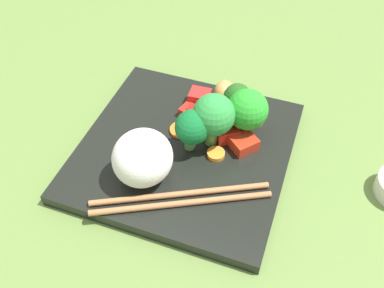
# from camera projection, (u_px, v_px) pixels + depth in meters

# --- Properties ---
(ground_plane) EXTENTS (1.10, 1.10, 0.02)m
(ground_plane) POSITION_uv_depth(u_px,v_px,m) (185.00, 160.00, 0.58)
(ground_plane) COLOR #5D7A39
(square_plate) EXTENTS (0.27, 0.27, 0.02)m
(square_plate) POSITION_uv_depth(u_px,v_px,m) (185.00, 151.00, 0.56)
(square_plate) COLOR black
(square_plate) RESTS_ON ground_plane
(rice_mound) EXTENTS (0.09, 0.09, 0.07)m
(rice_mound) POSITION_uv_depth(u_px,v_px,m) (143.00, 158.00, 0.50)
(rice_mound) COLOR white
(rice_mound) RESTS_ON square_plate
(broccoli_floret_0) EXTENTS (0.05, 0.05, 0.08)m
(broccoli_floret_0) POSITION_uv_depth(u_px,v_px,m) (214.00, 116.00, 0.53)
(broccoli_floret_0) COLOR #56903E
(broccoli_floret_0) RESTS_ON square_plate
(broccoli_floret_1) EXTENTS (0.04, 0.04, 0.06)m
(broccoli_floret_1) POSITION_uv_depth(u_px,v_px,m) (237.00, 99.00, 0.56)
(broccoli_floret_1) COLOR #80BB58
(broccoli_floret_1) RESTS_ON square_plate
(broccoli_floret_2) EXTENTS (0.04, 0.04, 0.05)m
(broccoli_floret_2) POSITION_uv_depth(u_px,v_px,m) (220.00, 111.00, 0.56)
(broccoli_floret_2) COLOR #58993E
(broccoli_floret_2) RESTS_ON square_plate
(broccoli_floret_3) EXTENTS (0.04, 0.04, 0.06)m
(broccoli_floret_3) POSITION_uv_depth(u_px,v_px,m) (194.00, 126.00, 0.53)
(broccoli_floret_3) COLOR #589849
(broccoli_floret_3) RESTS_ON square_plate
(broccoli_floret_4) EXTENTS (0.05, 0.05, 0.07)m
(broccoli_floret_4) POSITION_uv_depth(u_px,v_px,m) (247.00, 110.00, 0.54)
(broccoli_floret_4) COLOR #71AC49
(broccoli_floret_4) RESTS_ON square_plate
(carrot_slice_0) EXTENTS (0.04, 0.04, 0.01)m
(carrot_slice_0) POSITION_uv_depth(u_px,v_px,m) (214.00, 113.00, 0.60)
(carrot_slice_0) COLOR orange
(carrot_slice_0) RESTS_ON square_plate
(carrot_slice_1) EXTENTS (0.03, 0.03, 0.00)m
(carrot_slice_1) POSITION_uv_depth(u_px,v_px,m) (199.00, 133.00, 0.57)
(carrot_slice_1) COLOR orange
(carrot_slice_1) RESTS_ON square_plate
(carrot_slice_2) EXTENTS (0.04, 0.04, 0.01)m
(carrot_slice_2) POSITION_uv_depth(u_px,v_px,m) (244.00, 105.00, 0.61)
(carrot_slice_2) COLOR orange
(carrot_slice_2) RESTS_ON square_plate
(carrot_slice_3) EXTENTS (0.03, 0.03, 0.01)m
(carrot_slice_3) POSITION_uv_depth(u_px,v_px,m) (217.00, 152.00, 0.55)
(carrot_slice_3) COLOR orange
(carrot_slice_3) RESTS_ON square_plate
(carrot_slice_4) EXTENTS (0.04, 0.04, 0.00)m
(carrot_slice_4) POSITION_uv_depth(u_px,v_px,m) (181.00, 130.00, 0.57)
(carrot_slice_4) COLOR orange
(carrot_slice_4) RESTS_ON square_plate
(carrot_slice_5) EXTENTS (0.03, 0.03, 0.01)m
(carrot_slice_5) POSITION_uv_depth(u_px,v_px,m) (255.00, 120.00, 0.59)
(carrot_slice_5) COLOR orange
(carrot_slice_5) RESTS_ON square_plate
(pepper_chunk_0) EXTENTS (0.03, 0.03, 0.02)m
(pepper_chunk_0) POSITION_uv_depth(u_px,v_px,m) (200.00, 98.00, 0.60)
(pepper_chunk_0) COLOR red
(pepper_chunk_0) RESTS_ON square_plate
(pepper_chunk_1) EXTENTS (0.04, 0.04, 0.02)m
(pepper_chunk_1) POSITION_uv_depth(u_px,v_px,m) (226.00, 132.00, 0.56)
(pepper_chunk_1) COLOR red
(pepper_chunk_1) RESTS_ON square_plate
(pepper_chunk_2) EXTENTS (0.04, 0.04, 0.02)m
(pepper_chunk_2) POSITION_uv_depth(u_px,v_px,m) (244.00, 143.00, 0.55)
(pepper_chunk_2) COLOR red
(pepper_chunk_2) RESTS_ON square_plate
(pepper_chunk_3) EXTENTS (0.03, 0.02, 0.01)m
(pepper_chunk_3) POSITION_uv_depth(u_px,v_px,m) (188.00, 111.00, 0.59)
(pepper_chunk_3) COLOR red
(pepper_chunk_3) RESTS_ON square_plate
(pepper_chunk_4) EXTENTS (0.03, 0.03, 0.02)m
(pepper_chunk_4) POSITION_uv_depth(u_px,v_px,m) (200.00, 117.00, 0.58)
(pepper_chunk_4) COLOR red
(pepper_chunk_4) RESTS_ON square_plate
(chicken_piece_1) EXTENTS (0.04, 0.03, 0.03)m
(chicken_piece_1) POSITION_uv_depth(u_px,v_px,m) (224.00, 91.00, 0.61)
(chicken_piece_1) COLOR #BB8B48
(chicken_piece_1) RESTS_ON square_plate
(chopstick_pair) EXTENTS (0.12, 0.20, 0.01)m
(chopstick_pair) POSITION_uv_depth(u_px,v_px,m) (181.00, 199.00, 0.50)
(chopstick_pair) COLOR #A26B42
(chopstick_pair) RESTS_ON square_plate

